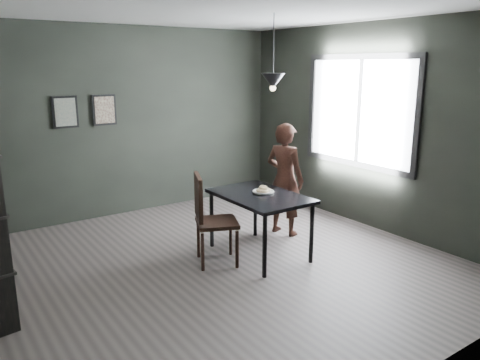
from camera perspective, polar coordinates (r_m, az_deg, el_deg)
ground at (r=5.44m, az=-2.77°, el=-10.37°), size 5.00×5.00×0.00m
back_wall at (r=7.26m, az=-13.55°, el=6.90°), size 5.00×0.10×2.80m
ceiling at (r=4.99m, az=-3.17°, el=20.36°), size 5.00×5.00×0.02m
window_assembly at (r=6.77m, az=14.30°, el=8.08°), size 0.04×1.96×1.56m
cafe_table at (r=5.53m, az=2.42°, el=-2.55°), size 0.80×1.20×0.75m
white_plate at (r=5.59m, az=2.85°, el=-1.48°), size 0.23×0.23×0.01m
donut_pile at (r=5.58m, az=2.85°, el=-1.18°), size 0.18×0.18×0.08m
woman at (r=6.23m, az=5.47°, el=0.08°), size 0.52×0.64×1.51m
wood_chair at (r=5.31m, az=-3.84°, el=-4.14°), size 0.60×0.60×1.05m
pendant_lamp at (r=5.54m, az=4.04°, el=11.95°), size 0.28×0.28×0.86m
framed_print_left at (r=6.93m, az=-20.53°, el=7.76°), size 0.34×0.04×0.44m
framed_print_right at (r=7.09m, az=-16.20°, el=8.21°), size 0.34×0.04×0.44m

